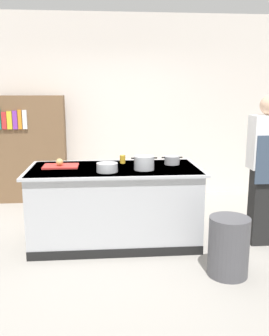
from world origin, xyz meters
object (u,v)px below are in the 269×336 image
(bookshelf, at_px, (31,149))
(juice_cup, at_px, (123,159))
(mixing_bowl, at_px, (107,167))
(stock_pot, at_px, (144,163))
(sauce_pan, at_px, (172,160))
(person_chef, at_px, (265,167))
(trash_bin, at_px, (228,246))
(onion, at_px, (60,162))

(bookshelf, bearing_deg, juice_cup, -47.89)
(mixing_bowl, relative_size, bookshelf, 0.14)
(bookshelf, bearing_deg, stock_pot, -50.26)
(sauce_pan, distance_m, person_chef, 1.07)
(sauce_pan, height_order, juice_cup, same)
(trash_bin, bearing_deg, onion, 149.88)
(juice_cup, bearing_deg, trash_bin, -50.72)
(onion, xyz_separation_m, person_chef, (2.34, -0.27, -0.05))
(juice_cup, xyz_separation_m, person_chef, (1.60, -0.45, -0.04))
(sauce_pan, relative_size, juice_cup, 2.48)
(juice_cup, relative_size, bookshelf, 0.06)
(juice_cup, bearing_deg, person_chef, -15.78)
(juice_cup, relative_size, trash_bin, 0.17)
(person_chef, xyz_separation_m, bookshelf, (-2.99, 1.99, -0.06))
(sauce_pan, distance_m, trash_bin, 1.29)
(sauce_pan, height_order, trash_bin, sauce_pan)
(juice_cup, xyz_separation_m, bookshelf, (-1.39, 1.54, -0.10))
(stock_pot, xyz_separation_m, juice_cup, (-0.22, 0.40, -0.03))
(person_chef, bearing_deg, stock_pot, 73.85)
(sauce_pan, bearing_deg, bookshelf, 139.94)
(sauce_pan, distance_m, bookshelf, 2.59)
(trash_bin, bearing_deg, sauce_pan, 109.49)
(sauce_pan, bearing_deg, person_chef, -17.95)
(onion, relative_size, person_chef, 0.05)
(onion, height_order, bookshelf, bookshelf)
(mixing_bowl, height_order, bookshelf, bookshelf)
(sauce_pan, relative_size, person_chef, 0.14)
(mixing_bowl, bearing_deg, sauce_pan, 24.25)
(juice_cup, bearing_deg, sauce_pan, -11.89)
(onion, height_order, person_chef, person_chef)
(stock_pot, bearing_deg, onion, 167.57)
(person_chef, distance_m, bookshelf, 3.60)
(juice_cup, height_order, trash_bin, juice_cup)
(sauce_pan, height_order, person_chef, person_chef)
(mixing_bowl, height_order, juice_cup, juice_cup)
(juice_cup, distance_m, bookshelf, 2.08)
(bookshelf, bearing_deg, onion, -69.21)
(mixing_bowl, bearing_deg, juice_cup, 67.81)
(juice_cup, bearing_deg, mixing_bowl, -112.19)
(trash_bin, xyz_separation_m, bookshelf, (-2.35, 2.71, 0.56))
(onion, relative_size, sauce_pan, 0.33)
(stock_pot, bearing_deg, person_chef, -2.26)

